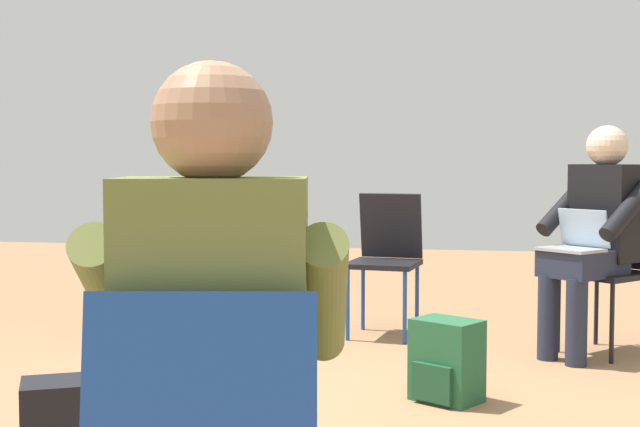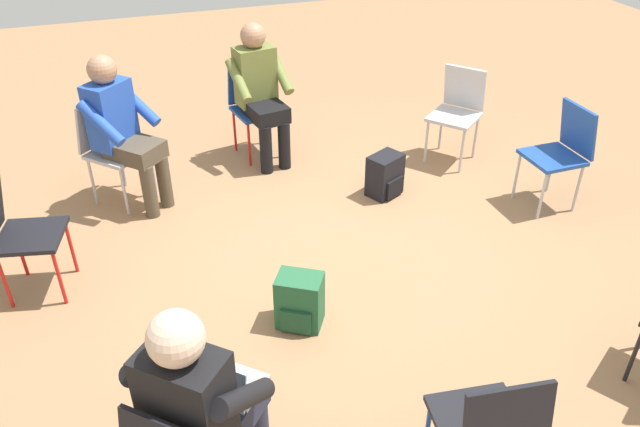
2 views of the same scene
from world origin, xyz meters
name	(u,v)px [view 1 (image 1 of 2)]	position (x,y,z in m)	size (l,w,h in m)	color
chair_northeast	(140,252)	(1.72, 1.38, 0.50)	(0.58, 0.56, 0.85)	black
chair_east	(386,253)	(1.96, -0.09, 0.50)	(0.49, 0.45, 0.85)	black
chair_southeast	(613,262)	(1.69, -1.36, 0.50)	(0.59, 0.58, 0.85)	black
person_with_laptop	(595,228)	(1.57, -1.24, 0.69)	(0.64, 0.63, 1.24)	#23283D
person_in_olive	(220,351)	(-1.72, -0.15, 0.69)	(0.56, 0.55, 1.24)	black
backpack_by_empty_chair	(447,365)	(0.53, -0.50, 0.16)	(0.32, 0.34, 0.36)	#235B38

